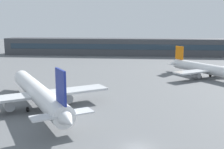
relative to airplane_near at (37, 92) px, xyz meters
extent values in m
plane|color=slate|center=(21.29, 22.46, -3.23)|extent=(400.00, 400.00, 0.00)
cube|color=#3F4247|center=(21.29, 95.74, 1.27)|extent=(147.27, 12.00, 9.00)
cube|color=#263847|center=(21.29, 89.69, 1.72)|extent=(139.91, 0.16, 2.80)
cylinder|color=white|center=(0.15, -0.23, 0.04)|extent=(22.93, 31.71, 3.76)
cone|color=white|center=(-10.69, 15.99, 0.04)|extent=(5.27, 5.42, 3.57)
cone|color=white|center=(10.89, -16.29, 0.04)|extent=(4.28, 4.59, 2.63)
cube|color=navy|center=(9.23, -13.80, 4.64)|extent=(2.72, 3.82, 5.44)
cube|color=silver|center=(9.39, -14.05, 0.24)|extent=(9.77, 7.80, 0.24)
cube|color=silver|center=(0.70, -1.05, -0.26)|extent=(27.32, 20.45, 0.49)
cylinder|color=gray|center=(5.64, 2.25, -1.66)|extent=(3.41, 3.73, 1.98)
cylinder|color=gray|center=(-4.23, -4.35, -1.66)|extent=(3.41, 3.73, 1.98)
cylinder|color=black|center=(-6.78, 10.14, -2.73)|extent=(0.88, 1.04, 0.99)
cylinder|color=black|center=(3.39, -0.44, -2.73)|extent=(0.88, 1.04, 0.99)
cylinder|color=black|center=(-0.89, -3.30, -2.73)|extent=(0.88, 1.04, 0.99)
cylinder|color=white|center=(43.57, 34.80, -0.38)|extent=(20.51, 27.27, 3.27)
cone|color=white|center=(33.90, 48.57, -0.38)|extent=(3.76, 4.00, 2.29)
cube|color=orange|center=(35.40, 46.44, 3.62)|extent=(2.43, 3.28, 4.74)
cube|color=silver|center=(35.25, 46.65, -0.21)|extent=(8.44, 6.93, 0.21)
cube|color=silver|center=(43.08, 35.51, -0.64)|extent=(23.53, 18.25, 0.43)
cylinder|color=gray|center=(38.85, 32.54, -1.86)|extent=(3.00, 3.25, 1.72)
cylinder|color=gray|center=(47.31, 38.48, -1.86)|extent=(3.00, 3.25, 1.72)
cylinder|color=black|center=(40.75, 34.93, -2.80)|extent=(0.78, 0.90, 0.86)
cylinder|color=black|center=(44.42, 37.50, -2.80)|extent=(0.78, 0.90, 0.86)
camera|label=1|loc=(21.32, -54.39, 14.44)|focal=44.38mm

